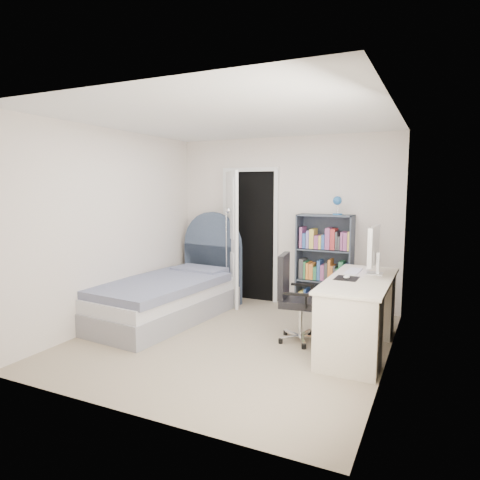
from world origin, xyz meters
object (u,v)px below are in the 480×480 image
at_px(nightstand, 199,276).
at_px(bookcase, 325,267).
at_px(bed, 171,294).
at_px(desk, 359,311).
at_px(office_chair, 294,293).
at_px(floor_lamp, 227,265).

height_order(nightstand, bookcase, bookcase).
xyz_separation_m(bed, nightstand, (-0.20, 1.07, 0.04)).
bearing_deg(nightstand, bed, -79.63).
height_order(nightstand, desk, desk).
bearing_deg(desk, bed, 177.55).
bearing_deg(desk, bookcase, 118.34).
bearing_deg(office_chair, floor_lamp, 143.12).
bearing_deg(bookcase, office_chair, -91.38).
bearing_deg(bed, office_chair, -4.52).
xyz_separation_m(bed, floor_lamp, (0.41, 0.90, 0.28)).
distance_m(floor_lamp, bookcase, 1.44).
relative_size(desk, office_chair, 1.61).
bearing_deg(bed, floor_lamp, 65.37).
bearing_deg(office_chair, nightstand, 148.59).
bearing_deg(bookcase, nightstand, -176.83).
bearing_deg(desk, office_chair, -177.36).
xyz_separation_m(desk, office_chair, (-0.73, -0.03, 0.12)).
distance_m(floor_lamp, desk, 2.34).
bearing_deg(desk, nightstand, 156.52).
relative_size(bookcase, office_chair, 1.63).
bearing_deg(bed, nightstand, 100.37).
xyz_separation_m(floor_lamp, bookcase, (1.41, 0.29, 0.04)).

